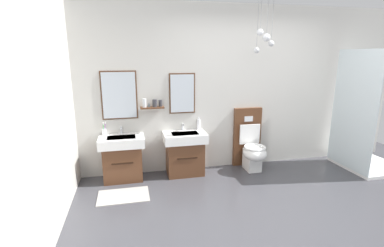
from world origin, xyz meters
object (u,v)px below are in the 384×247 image
Objects in this scene: soap_dispenser at (199,124)px; vanity_sink_left at (123,157)px; toothbrush_cup at (104,131)px; toilet at (251,147)px; shower_tray at (363,145)px; vanity_sink_right at (185,152)px.

vanity_sink_left is at bearing -172.81° from soap_dispenser.
soap_dispenser is (1.48, 0.01, 0.03)m from toothbrush_cup.
soap_dispenser reaches higher than vanity_sink_left.
toothbrush_cup is (-0.25, 0.14, 0.37)m from vanity_sink_left.
vanity_sink_left is 0.68× the size of toilet.
shower_tray is (3.90, -0.43, 0.05)m from vanity_sink_left.
toilet reaches higher than toothbrush_cup.
toothbrush_cup is at bearing -179.61° from soap_dispenser.
vanity_sink_right is 1.28m from toothbrush_cup.
vanity_sink_right is 2.97m from shower_tray.
vanity_sink_right is at bearing -6.78° from toothbrush_cup.
toothbrush_cup is at bearing 173.22° from vanity_sink_right.
soap_dispenser is at bearing 168.68° from toilet.
shower_tray is (2.94, -0.43, 0.05)m from vanity_sink_right.
vanity_sink_left and vanity_sink_right have the same top height.
soap_dispenser is 2.76m from shower_tray.
soap_dispenser is 0.10× the size of shower_tray.
shower_tray is (4.15, -0.57, -0.32)m from toothbrush_cup.
vanity_sink_left is 3.34× the size of soap_dispenser.
shower_tray is at bearing -7.88° from toothbrush_cup.
vanity_sink_right is 1.12m from toilet.
toilet is 1.87m from shower_tray.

